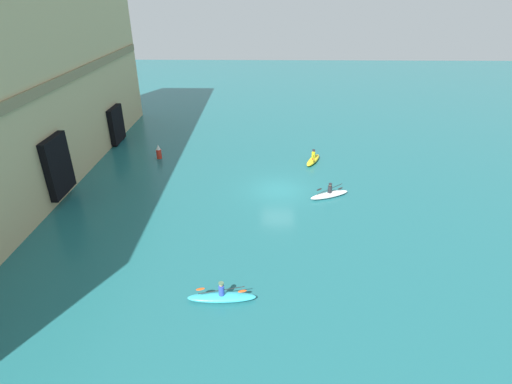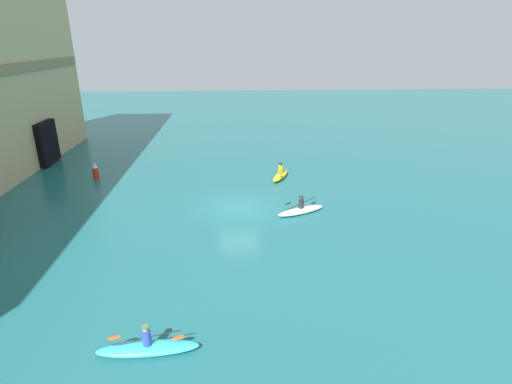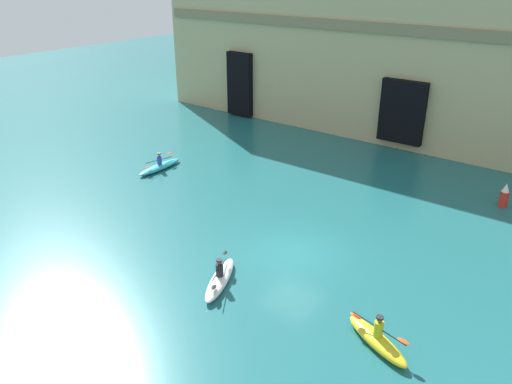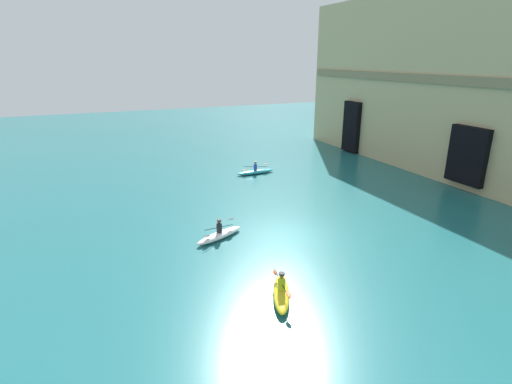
% 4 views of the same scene
% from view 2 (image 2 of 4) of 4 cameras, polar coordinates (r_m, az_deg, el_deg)
% --- Properties ---
extents(ground_plane, '(120.00, 120.00, 0.00)m').
position_cam_2_polar(ground_plane, '(24.78, -2.46, -2.28)').
color(ground_plane, '#1E6066').
extents(kayak_yellow, '(2.82, 1.78, 1.20)m').
position_cam_2_polar(kayak_yellow, '(29.95, 3.52, 2.44)').
color(kayak_yellow, yellow).
rests_on(kayak_yellow, ground).
extents(kayak_white, '(1.88, 3.12, 1.11)m').
position_cam_2_polar(kayak_white, '(24.03, 6.43, -2.58)').
color(kayak_white, white).
rests_on(kayak_white, ground).
extents(kayak_cyan, '(0.87, 3.43, 1.09)m').
position_cam_2_polar(kayak_cyan, '(14.69, -15.18, -20.67)').
color(kayak_cyan, '#33B2C6').
rests_on(kayak_cyan, ground).
extents(marker_buoy, '(0.45, 0.45, 1.31)m').
position_cam_2_polar(marker_buoy, '(32.03, -21.96, 2.81)').
color(marker_buoy, red).
rests_on(marker_buoy, ground).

